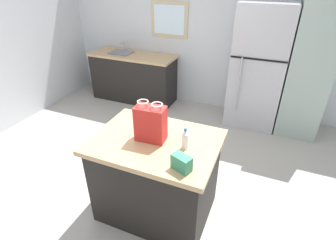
{
  "coord_description": "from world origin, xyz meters",
  "views": [
    {
      "loc": [
        1.17,
        -2.17,
        2.26
      ],
      "look_at": [
        0.29,
        -0.08,
        0.95
      ],
      "focal_mm": 28.18,
      "sensor_mm": 36.0,
      "label": 1
    }
  ],
  "objects_px": {
    "kitchen_island": "(156,177)",
    "small_box": "(182,163)",
    "bottle": "(185,140)",
    "tall_cabinet": "(310,66)",
    "refrigerator": "(258,68)",
    "shopping_bag": "(151,123)"
  },
  "relations": [
    {
      "from": "refrigerator",
      "to": "shopping_bag",
      "type": "bearing_deg",
      "value": -106.49
    },
    {
      "from": "shopping_bag",
      "to": "small_box",
      "type": "height_order",
      "value": "shopping_bag"
    },
    {
      "from": "kitchen_island",
      "to": "small_box",
      "type": "height_order",
      "value": "small_box"
    },
    {
      "from": "kitchen_island",
      "to": "shopping_bag",
      "type": "bearing_deg",
      "value": -176.49
    },
    {
      "from": "kitchen_island",
      "to": "small_box",
      "type": "relative_size",
      "value": 7.35
    },
    {
      "from": "refrigerator",
      "to": "tall_cabinet",
      "type": "xyz_separation_m",
      "value": [
        0.7,
        0.0,
        0.12
      ]
    },
    {
      "from": "kitchen_island",
      "to": "refrigerator",
      "type": "bearing_deg",
      "value": 74.41
    },
    {
      "from": "small_box",
      "to": "bottle",
      "type": "relative_size",
      "value": 0.78
    },
    {
      "from": "tall_cabinet",
      "to": "shopping_bag",
      "type": "xyz_separation_m",
      "value": [
        -1.38,
        -2.31,
        0.01
      ]
    },
    {
      "from": "kitchen_island",
      "to": "refrigerator",
      "type": "relative_size",
      "value": 0.62
    },
    {
      "from": "tall_cabinet",
      "to": "shopping_bag",
      "type": "relative_size",
      "value": 5.61
    },
    {
      "from": "bottle",
      "to": "shopping_bag",
      "type": "bearing_deg",
      "value": 178.06
    },
    {
      "from": "kitchen_island",
      "to": "bottle",
      "type": "bearing_deg",
      "value": -2.69
    },
    {
      "from": "refrigerator",
      "to": "small_box",
      "type": "xyz_separation_m",
      "value": [
        -0.28,
        -2.6,
        0.03
      ]
    },
    {
      "from": "refrigerator",
      "to": "bottle",
      "type": "xyz_separation_m",
      "value": [
        -0.35,
        -2.33,
        0.05
      ]
    },
    {
      "from": "bottle",
      "to": "refrigerator",
      "type": "bearing_deg",
      "value": 81.35
    },
    {
      "from": "kitchen_island",
      "to": "tall_cabinet",
      "type": "bearing_deg",
      "value": 59.9
    },
    {
      "from": "small_box",
      "to": "bottle",
      "type": "height_order",
      "value": "bottle"
    },
    {
      "from": "kitchen_island",
      "to": "refrigerator",
      "type": "distance_m",
      "value": 2.45
    },
    {
      "from": "refrigerator",
      "to": "shopping_bag",
      "type": "relative_size",
      "value": 4.99
    },
    {
      "from": "bottle",
      "to": "small_box",
      "type": "bearing_deg",
      "value": -75.62
    },
    {
      "from": "small_box",
      "to": "bottle",
      "type": "distance_m",
      "value": 0.28
    }
  ]
}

